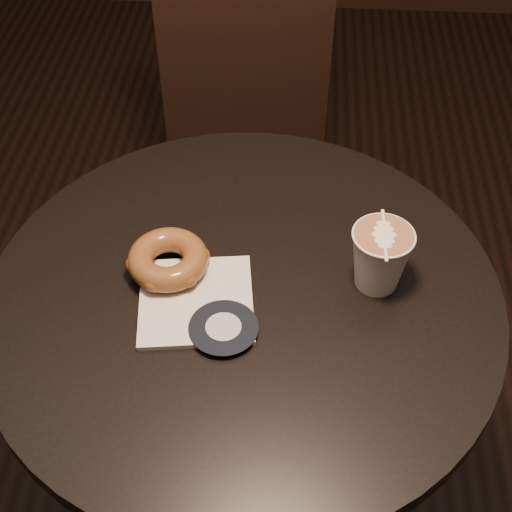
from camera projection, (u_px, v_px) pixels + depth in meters
The scene contains 5 objects.
cafe_table at pixel (245, 373), 1.11m from camera, with size 0.70×0.70×0.75m.
chair at pixel (250, 140), 1.57m from camera, with size 0.43×0.43×0.92m.
pastry_bag at pixel (196, 301), 0.94m from camera, with size 0.15×0.15×0.01m, color silver.
doughnut at pixel (168, 259), 0.97m from camera, with size 0.11×0.11×0.04m, color brown.
latte_cup at pixel (380, 259), 0.94m from camera, with size 0.08×0.08×0.09m, color white, non-canonical shape.
Camera 1 is at (0.06, -0.63, 1.48)m, focal length 50.00 mm.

